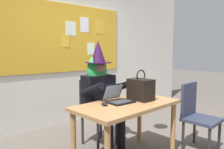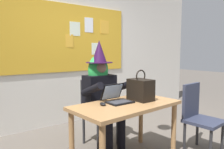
% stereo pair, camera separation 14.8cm
% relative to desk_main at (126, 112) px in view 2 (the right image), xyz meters
% --- Properties ---
extents(wall_back_bulletin, '(6.60, 1.97, 2.83)m').
position_rel_desk_main_xyz_m(wall_back_bulletin, '(0.14, 1.78, 0.81)').
color(wall_back_bulletin, silver).
rests_on(wall_back_bulletin, ground).
extents(desk_main, '(1.29, 0.75, 0.71)m').
position_rel_desk_main_xyz_m(desk_main, '(0.00, 0.00, 0.00)').
color(desk_main, '#A37547').
rests_on(desk_main, ground).
extents(chair_at_desk, '(0.45, 0.45, 0.92)m').
position_rel_desk_main_xyz_m(chair_at_desk, '(0.05, 0.69, -0.10)').
color(chair_at_desk, black).
rests_on(chair_at_desk, ground).
extents(person_costumed, '(0.61, 0.66, 1.46)m').
position_rel_desk_main_xyz_m(person_costumed, '(0.05, 0.57, 0.19)').
color(person_costumed, black).
rests_on(person_costumed, ground).
extents(laptop, '(0.30, 0.31, 0.21)m').
position_rel_desk_main_xyz_m(laptop, '(-0.04, 0.13, 0.15)').
color(laptop, black).
rests_on(laptop, desk_main).
extents(computer_mouse, '(0.08, 0.12, 0.03)m').
position_rel_desk_main_xyz_m(computer_mouse, '(-0.27, 0.09, 0.12)').
color(computer_mouse, black).
rests_on(computer_mouse, desk_main).
extents(handbag, '(0.20, 0.30, 0.38)m').
position_rel_desk_main_xyz_m(handbag, '(0.25, 0.02, 0.23)').
color(handbag, black).
rests_on(handbag, desk_main).
extents(chair_extra_corner, '(0.45, 0.45, 0.89)m').
position_rel_desk_main_xyz_m(chair_extra_corner, '(0.96, -0.33, -0.12)').
color(chair_extra_corner, '#2D3347').
rests_on(chair_extra_corner, ground).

